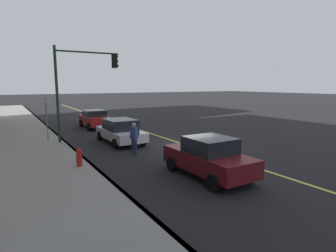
{
  "coord_description": "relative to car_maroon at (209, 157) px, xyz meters",
  "views": [
    {
      "loc": [
        -13.12,
        9.45,
        3.66
      ],
      "look_at": [
        0.12,
        1.41,
        1.31
      ],
      "focal_mm": 29.49,
      "sensor_mm": 36.0,
      "label": 1
    }
  ],
  "objects": [
    {
      "name": "pedestrian_with_backpack",
      "position": [
        4.75,
        1.06,
        0.19
      ],
      "size": [
        0.45,
        0.45,
        1.68
      ],
      "color": "#262D4C",
      "rests_on": "ground"
    },
    {
      "name": "ground",
      "position": [
        4.86,
        -2.54,
        -0.79
      ],
      "size": [
        200.0,
        200.0,
        0.0
      ],
      "primitive_type": "plane",
      "color": "black"
    },
    {
      "name": "traffic_light_mast",
      "position": [
        9.26,
        2.52,
        3.26
      ],
      "size": [
        0.28,
        3.99,
        5.92
      ],
      "color": "#1E3823",
      "rests_on": "ground"
    },
    {
      "name": "street_sign_post",
      "position": [
        10.47,
        4.5,
        0.9
      ],
      "size": [
        0.6,
        0.08,
        2.87
      ],
      "color": "slate",
      "rests_on": "ground"
    },
    {
      "name": "lane_stripe_center",
      "position": [
        4.86,
        -2.54,
        -0.79
      ],
      "size": [
        80.0,
        0.16,
        0.01
      ],
      "primitive_type": "cube",
      "color": "#D8CC4C",
      "rests_on": "ground"
    },
    {
      "name": "curb_edge",
      "position": [
        4.86,
        3.68,
        -0.72
      ],
      "size": [
        80.0,
        0.16,
        0.15
      ],
      "primitive_type": "cube",
      "color": "slate",
      "rests_on": "ground"
    },
    {
      "name": "car_maroon",
      "position": [
        0.0,
        0.0,
        0.0
      ],
      "size": [
        4.05,
        1.96,
        1.6
      ],
      "color": "#591116",
      "rests_on": "ground"
    },
    {
      "name": "car_red",
      "position": [
        14.8,
        0.18,
        -0.01
      ],
      "size": [
        3.82,
        1.9,
        1.51
      ],
      "color": "red",
      "rests_on": "ground"
    },
    {
      "name": "sidewalk_slab",
      "position": [
        4.86,
        5.51,
        -0.72
      ],
      "size": [
        80.0,
        3.82,
        0.15
      ],
      "primitive_type": "cube",
      "color": "gray",
      "rests_on": "ground"
    },
    {
      "name": "car_white",
      "position": [
        7.9,
        0.6,
        -0.03
      ],
      "size": [
        4.38,
        1.98,
        1.5
      ],
      "color": "silver",
      "rests_on": "ground"
    },
    {
      "name": "fire_hydrant",
      "position": [
        3.61,
        4.2,
        -0.33
      ],
      "size": [
        0.24,
        0.24,
        0.94
      ],
      "color": "red",
      "rests_on": "ground"
    }
  ]
}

